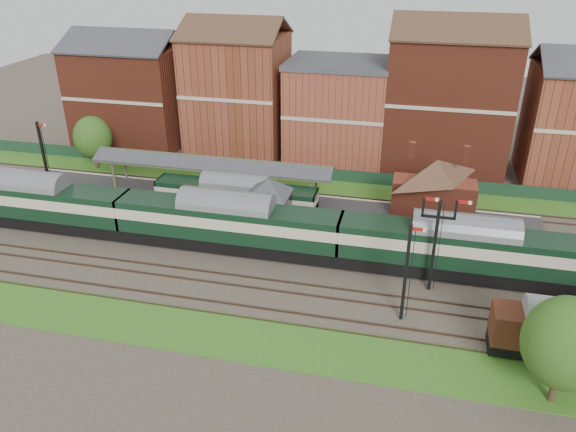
% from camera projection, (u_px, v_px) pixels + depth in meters
% --- Properties ---
extents(ground, '(160.00, 160.00, 0.00)m').
position_uv_depth(ground, '(293.00, 256.00, 50.53)').
color(ground, '#473D33').
rests_on(ground, ground).
extents(grass_back, '(90.00, 4.50, 0.06)m').
position_uv_depth(grass_back, '(323.00, 187.00, 64.43)').
color(grass_back, '#2D6619').
rests_on(grass_back, ground).
extents(grass_front, '(90.00, 5.00, 0.06)m').
position_uv_depth(grass_front, '(255.00, 340.00, 40.09)').
color(grass_front, '#2D6619').
rests_on(grass_front, ground).
extents(fence, '(90.00, 0.12, 1.50)m').
position_uv_depth(fence, '(327.00, 174.00, 65.84)').
color(fence, '#193823').
rests_on(fence, ground).
extents(platform, '(55.00, 3.40, 1.00)m').
position_uv_depth(platform, '(267.00, 201.00, 59.81)').
color(platform, '#2D2D2D').
rests_on(platform, ground).
extents(signal_box, '(5.40, 5.40, 6.00)m').
position_uv_depth(signal_box, '(269.00, 206.00, 52.54)').
color(signal_box, '#5E6B4C').
rests_on(signal_box, ground).
extents(brick_hut, '(3.20, 2.64, 2.94)m').
position_uv_depth(brick_hut, '(353.00, 234.00, 51.79)').
color(brick_hut, brown).
rests_on(brick_hut, ground).
extents(station_building, '(8.10, 8.10, 5.90)m').
position_uv_depth(station_building, '(435.00, 186.00, 54.77)').
color(station_building, maroon).
rests_on(station_building, platform).
extents(canopy, '(26.00, 3.89, 4.08)m').
position_uv_depth(canopy, '(212.00, 161.00, 59.20)').
color(canopy, '#494C2F').
rests_on(canopy, platform).
extents(semaphore_bracket, '(3.60, 0.25, 8.18)m').
position_uv_depth(semaphore_bracket, '(436.00, 240.00, 43.81)').
color(semaphore_bracket, black).
rests_on(semaphore_bracket, ground).
extents(semaphore_platform_end, '(1.23, 0.25, 8.00)m').
position_uv_depth(semaphore_platform_end, '(44.00, 156.00, 61.76)').
color(semaphore_platform_end, black).
rests_on(semaphore_platform_end, ground).
extents(semaphore_siding, '(1.23, 0.25, 8.00)m').
position_uv_depth(semaphore_siding, '(406.00, 272.00, 40.52)').
color(semaphore_siding, black).
rests_on(semaphore_siding, ground).
extents(town_backdrop, '(69.00, 10.00, 16.00)m').
position_uv_depth(town_backdrop, '(336.00, 106.00, 69.15)').
color(town_backdrop, maroon).
rests_on(town_backdrop, ground).
extents(dmu_train, '(61.36, 3.22, 4.71)m').
position_uv_depth(dmu_train, '(227.00, 222.00, 50.54)').
color(dmu_train, black).
rests_on(dmu_train, ground).
extents(platform_railcar, '(16.56, 2.61, 3.81)m').
position_uv_depth(platform_railcar, '(236.00, 197.00, 56.68)').
color(platform_railcar, black).
rests_on(platform_railcar, ground).
extents(goods_van_b, '(5.88, 2.55, 3.57)m').
position_uv_depth(goods_van_b, '(536.00, 330.00, 37.90)').
color(goods_van_b, black).
rests_on(goods_van_b, ground).
extents(tree_far, '(5.11, 5.11, 7.45)m').
position_uv_depth(tree_far, '(566.00, 343.00, 32.90)').
color(tree_far, '#382619').
rests_on(tree_far, ground).
extents(tree_back, '(4.54, 4.54, 6.63)m').
position_uv_depth(tree_back, '(93.00, 138.00, 67.70)').
color(tree_back, '#382619').
rests_on(tree_back, ground).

